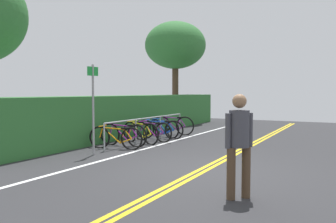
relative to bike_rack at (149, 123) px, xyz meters
name	(u,v)px	position (x,y,z in m)	size (l,w,h in m)	color
ground_plane	(202,172)	(-3.41, -3.41, -0.64)	(28.49, 11.06, 0.05)	#2B2B2D
centre_line_yellow_inner	(205,171)	(-3.41, -3.49, -0.62)	(25.64, 0.10, 0.00)	gold
centre_line_yellow_outer	(198,170)	(-3.41, -3.33, -0.62)	(25.64, 0.10, 0.00)	gold
bike_lane_stripe_white	(106,160)	(-3.41, -0.80, -0.62)	(25.64, 0.12, 0.00)	white
bike_rack	(149,123)	(0.00, 0.00, 0.00)	(4.96, 0.05, 0.82)	#9EA0A5
bicycle_0	(116,138)	(-1.94, -0.02, -0.28)	(0.49, 1.74, 0.72)	black
bicycle_1	(123,135)	(-1.35, 0.12, -0.27)	(0.46, 1.72, 0.75)	black
bicycle_2	(140,133)	(-0.59, -0.03, -0.27)	(0.61, 1.71, 0.75)	black
bicycle_3	(152,131)	(-0.01, -0.14, -0.28)	(0.46, 1.67, 0.72)	black
bicycle_4	(159,129)	(0.63, -0.07, -0.28)	(0.54, 1.78, 0.73)	black
bicycle_5	(164,128)	(1.26, 0.10, -0.29)	(0.66, 1.61, 0.70)	black
bicycle_6	(173,125)	(2.03, 0.09, -0.25)	(0.46, 1.76, 0.78)	black
pedestrian	(239,139)	(-4.95, -4.68, 0.34)	(0.39, 0.36, 1.67)	#4C3826
sign_post_near	(93,101)	(-3.05, -0.12, 0.84)	(0.36, 0.08, 2.43)	gray
hedge_backdrop	(134,115)	(1.50, 1.61, 0.16)	(13.91, 1.28, 1.56)	#2D6B30
tree_mid	(175,46)	(7.14, 2.59, 3.66)	(3.40, 3.40, 5.62)	#473323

